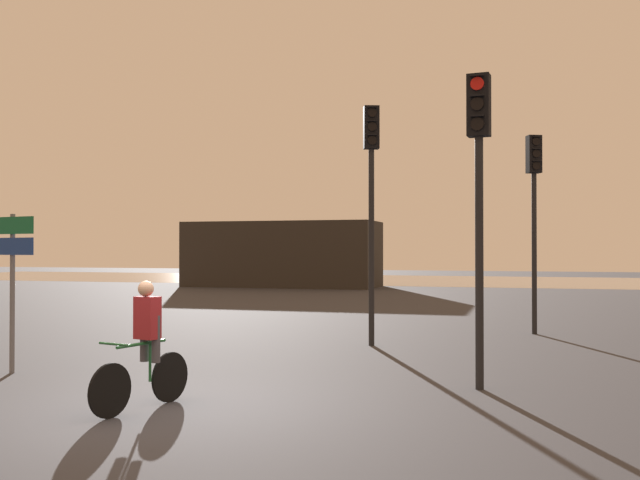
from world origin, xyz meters
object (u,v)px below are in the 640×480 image
(distant_building, at_px, (282,254))
(traffic_light_far_right, at_px, (534,197))
(traffic_light_center, at_px, (371,181))
(cyclist, at_px, (145,344))
(direction_sign_post, at_px, (11,263))
(traffic_light_near_right, at_px, (479,171))

(distant_building, bearing_deg, traffic_light_far_right, -55.36)
(traffic_light_center, relative_size, cyclist, 3.01)
(direction_sign_post, distance_m, cyclist, 3.95)
(distant_building, xyz_separation_m, traffic_light_far_right, (13.01, -18.83, 1.53))
(traffic_light_center, height_order, traffic_light_near_right, traffic_light_center)
(traffic_light_center, height_order, cyclist, traffic_light_center)
(direction_sign_post, bearing_deg, traffic_light_center, -122.77)
(traffic_light_center, xyz_separation_m, direction_sign_post, (-4.94, -4.93, -1.67))
(traffic_light_center, xyz_separation_m, traffic_light_far_right, (3.30, 3.10, -0.18))
(distant_building, distance_m, traffic_light_far_right, 22.93)
(direction_sign_post, bearing_deg, traffic_light_far_right, -123.48)
(traffic_light_center, distance_m, direction_sign_post, 7.18)
(traffic_light_far_right, distance_m, cyclist, 11.10)
(traffic_light_near_right, relative_size, direction_sign_post, 1.75)
(traffic_light_far_right, bearing_deg, cyclist, 40.28)
(traffic_light_far_right, bearing_deg, direction_sign_post, 20.84)
(direction_sign_post, height_order, cyclist, direction_sign_post)
(distant_building, bearing_deg, traffic_light_near_right, -64.93)
(traffic_light_center, bearing_deg, traffic_light_far_right, -156.30)
(traffic_light_near_right, bearing_deg, traffic_light_far_right, -90.54)
(distant_building, relative_size, traffic_light_center, 2.05)
(traffic_light_center, height_order, direction_sign_post, traffic_light_center)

